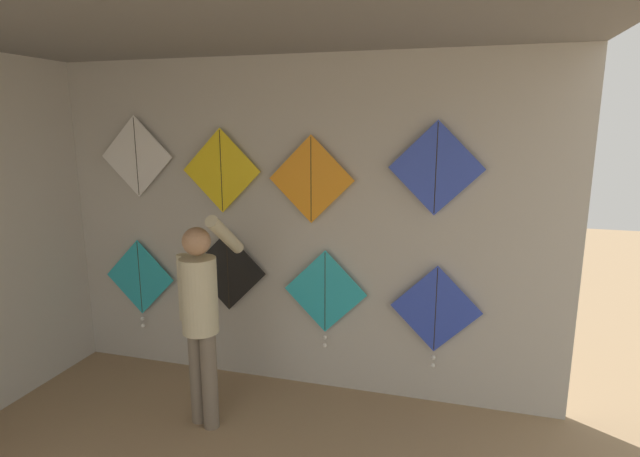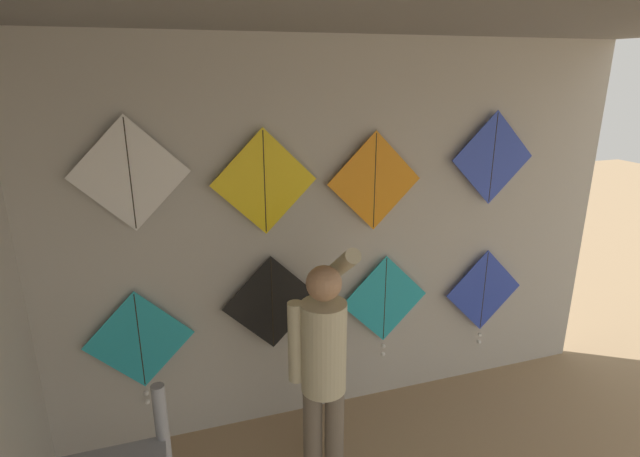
{
  "view_description": "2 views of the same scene",
  "coord_description": "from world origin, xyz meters",
  "px_view_note": "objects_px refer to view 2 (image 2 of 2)",
  "views": [
    {
      "loc": [
        1.49,
        0.06,
        2.26
      ],
      "look_at": [
        0.47,
        3.65,
        1.48
      ],
      "focal_mm": 28.0,
      "sensor_mm": 36.0,
      "label": 1
    },
    {
      "loc": [
        -1.12,
        0.73,
        2.58
      ],
      "look_at": [
        -0.16,
        3.65,
        1.59
      ],
      "focal_mm": 28.0,
      "sensor_mm": 36.0,
      "label": 2
    }
  ],
  "objects_px": {
    "kite_0": "(140,343)",
    "kite_5": "(264,182)",
    "kite_3": "(484,293)",
    "kite_7": "(493,158)",
    "kite_1": "(272,303)",
    "kite_6": "(375,181)",
    "kite_2": "(385,301)",
    "kite_4": "(130,174)",
    "shopkeeper": "(323,362)"
  },
  "relations": [
    {
      "from": "kite_6",
      "to": "shopkeeper",
      "type": "bearing_deg",
      "value": -130.77
    },
    {
      "from": "kite_6",
      "to": "kite_3",
      "type": "bearing_deg",
      "value": -0.02
    },
    {
      "from": "kite_5",
      "to": "kite_7",
      "type": "bearing_deg",
      "value": 0.0
    },
    {
      "from": "kite_6",
      "to": "kite_0",
      "type": "bearing_deg",
      "value": -179.99
    },
    {
      "from": "kite_6",
      "to": "kite_7",
      "type": "height_order",
      "value": "kite_7"
    },
    {
      "from": "kite_3",
      "to": "kite_4",
      "type": "distance_m",
      "value": 2.88
    },
    {
      "from": "kite_0",
      "to": "kite_6",
      "type": "xyz_separation_m",
      "value": [
        1.67,
        0.0,
        0.98
      ]
    },
    {
      "from": "kite_0",
      "to": "kite_5",
      "type": "relative_size",
      "value": 1.19
    },
    {
      "from": "shopkeeper",
      "to": "kite_4",
      "type": "height_order",
      "value": "kite_4"
    },
    {
      "from": "kite_0",
      "to": "kite_6",
      "type": "relative_size",
      "value": 1.19
    },
    {
      "from": "kite_0",
      "to": "kite_4",
      "type": "bearing_deg",
      "value": 0.4
    },
    {
      "from": "kite_3",
      "to": "kite_6",
      "type": "bearing_deg",
      "value": 179.98
    },
    {
      "from": "kite_0",
      "to": "kite_1",
      "type": "height_order",
      "value": "kite_1"
    },
    {
      "from": "kite_0",
      "to": "kite_2",
      "type": "relative_size",
      "value": 1.0
    },
    {
      "from": "kite_2",
      "to": "kite_5",
      "type": "relative_size",
      "value": 1.19
    },
    {
      "from": "kite_4",
      "to": "shopkeeper",
      "type": "bearing_deg",
      "value": -36.68
    },
    {
      "from": "kite_1",
      "to": "kite_3",
      "type": "height_order",
      "value": "kite_1"
    },
    {
      "from": "kite_1",
      "to": "kite_7",
      "type": "relative_size",
      "value": 1.0
    },
    {
      "from": "kite_2",
      "to": "kite_6",
      "type": "distance_m",
      "value": 0.96
    },
    {
      "from": "shopkeeper",
      "to": "kite_0",
      "type": "distance_m",
      "value": 1.28
    },
    {
      "from": "kite_0",
      "to": "kite_4",
      "type": "xyz_separation_m",
      "value": [
        0.06,
        0.0,
        1.14
      ]
    },
    {
      "from": "kite_7",
      "to": "kite_1",
      "type": "bearing_deg",
      "value": 180.0
    },
    {
      "from": "kite_1",
      "to": "kite_5",
      "type": "bearing_deg",
      "value": 180.0
    },
    {
      "from": "kite_5",
      "to": "kite_6",
      "type": "height_order",
      "value": "kite_5"
    },
    {
      "from": "shopkeeper",
      "to": "kite_7",
      "type": "relative_size",
      "value": 2.3
    },
    {
      "from": "shopkeeper",
      "to": "kite_4",
      "type": "relative_size",
      "value": 2.3
    },
    {
      "from": "kite_0",
      "to": "shopkeeper",
      "type": "bearing_deg",
      "value": -35.01
    },
    {
      "from": "shopkeeper",
      "to": "kite_3",
      "type": "relative_size",
      "value": 1.93
    },
    {
      "from": "kite_5",
      "to": "kite_7",
      "type": "xyz_separation_m",
      "value": [
        1.77,
        0.0,
        0.06
      ]
    },
    {
      "from": "kite_5",
      "to": "kite_6",
      "type": "bearing_deg",
      "value": 0.0
    },
    {
      "from": "kite_0",
      "to": "kite_3",
      "type": "height_order",
      "value": "kite_0"
    },
    {
      "from": "kite_2",
      "to": "kite_4",
      "type": "distance_m",
      "value": 2.05
    },
    {
      "from": "kite_3",
      "to": "kite_4",
      "type": "relative_size",
      "value": 1.19
    },
    {
      "from": "kite_6",
      "to": "kite_7",
      "type": "bearing_deg",
      "value": 0.0
    },
    {
      "from": "kite_0",
      "to": "kite_7",
      "type": "bearing_deg",
      "value": 0.01
    },
    {
      "from": "kite_4",
      "to": "kite_7",
      "type": "height_order",
      "value": "kite_4"
    },
    {
      "from": "kite_2",
      "to": "kite_4",
      "type": "height_order",
      "value": "kite_4"
    },
    {
      "from": "kite_2",
      "to": "kite_5",
      "type": "xyz_separation_m",
      "value": [
        -0.91,
        0.0,
        1.0
      ]
    },
    {
      "from": "kite_0",
      "to": "kite_5",
      "type": "distance_m",
      "value": 1.36
    },
    {
      "from": "kite_0",
      "to": "kite_2",
      "type": "distance_m",
      "value": 1.79
    },
    {
      "from": "kite_1",
      "to": "kite_6",
      "type": "xyz_separation_m",
      "value": [
        0.77,
        0.0,
        0.83
      ]
    },
    {
      "from": "kite_1",
      "to": "kite_4",
      "type": "relative_size",
      "value": 1.0
    },
    {
      "from": "kite_0",
      "to": "kite_4",
      "type": "relative_size",
      "value": 1.19
    },
    {
      "from": "shopkeeper",
      "to": "kite_6",
      "type": "distance_m",
      "value": 1.32
    },
    {
      "from": "kite_2",
      "to": "shopkeeper",
      "type": "bearing_deg",
      "value": -135.72
    },
    {
      "from": "kite_3",
      "to": "kite_4",
      "type": "height_order",
      "value": "kite_4"
    },
    {
      "from": "kite_4",
      "to": "kite_6",
      "type": "bearing_deg",
      "value": 0.0
    },
    {
      "from": "kite_5",
      "to": "kite_1",
      "type": "bearing_deg",
      "value": 0.0
    },
    {
      "from": "kite_3",
      "to": "kite_7",
      "type": "height_order",
      "value": "kite_7"
    },
    {
      "from": "shopkeeper",
      "to": "kite_4",
      "type": "distance_m",
      "value": 1.61
    }
  ]
}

